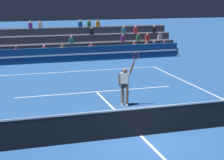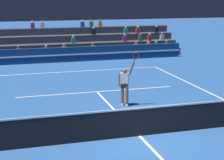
% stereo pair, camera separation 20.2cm
% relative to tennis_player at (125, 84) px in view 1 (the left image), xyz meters
% --- Properties ---
extents(ground_plane, '(120.00, 120.00, 0.00)m').
position_rel_tennis_player_xyz_m(ground_plane, '(-0.64, -3.71, -0.99)').
color(ground_plane, '#285699').
extents(court_lines, '(11.10, 23.90, 0.01)m').
position_rel_tennis_player_xyz_m(court_lines, '(-0.64, -3.71, -0.98)').
color(court_lines, white).
rests_on(court_lines, ground).
extents(tennis_net, '(12.00, 0.10, 1.10)m').
position_rel_tennis_player_xyz_m(tennis_net, '(-0.64, -3.71, -0.44)').
color(tennis_net, '#2D6B38').
rests_on(tennis_net, ground).
extents(sponsor_banner_wall, '(18.00, 0.26, 1.10)m').
position_rel_tennis_player_xyz_m(sponsor_banner_wall, '(-0.64, 11.85, -0.44)').
color(sponsor_banner_wall, navy).
rests_on(sponsor_banner_wall, ground).
extents(bleacher_stand, '(19.18, 3.80, 2.83)m').
position_rel_tennis_player_xyz_m(bleacher_stand, '(-0.65, 15.01, -0.15)').
color(bleacher_stand, '#383D4C').
rests_on(bleacher_stand, ground).
extents(tennis_player, '(0.88, 0.57, 2.49)m').
position_rel_tennis_player_xyz_m(tennis_player, '(0.00, 0.00, 0.00)').
color(tennis_player, brown).
rests_on(tennis_player, ground).
extents(tennis_ball, '(0.07, 0.07, 0.07)m').
position_rel_tennis_player_xyz_m(tennis_ball, '(-4.62, 5.56, -0.95)').
color(tennis_ball, '#C6DB33').
rests_on(tennis_ball, ground).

